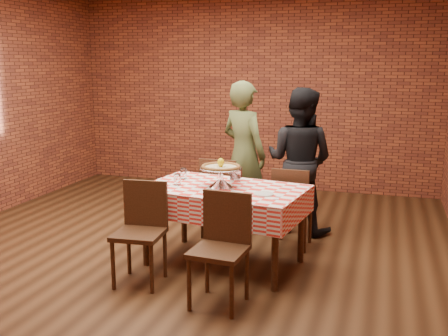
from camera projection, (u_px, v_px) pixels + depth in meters
The scene contains 19 objects.
ground at pixel (179, 251), 5.34m from camera, with size 6.00×6.00×0.00m, color black.
back_wall at pixel (253, 92), 7.85m from camera, with size 5.50×5.50×0.00m, color maroon.
table at pixel (224, 226), 4.94m from camera, with size 1.46×0.88×0.75m, color #432615.
tablecloth at pixel (224, 200), 4.89m from camera, with size 1.50×0.91×0.25m, color red, non-canonical shape.
pizza_stand at pixel (221, 177), 4.86m from camera, with size 0.40×0.40×0.18m, color silver, non-canonical shape.
pizza at pixel (221, 167), 4.84m from camera, with size 0.37×0.37×0.03m, color #C5B488.
lemon at pixel (221, 162), 4.83m from camera, with size 0.06×0.06×0.08m, color yellow.
water_glass_left at pixel (177, 179), 4.94m from camera, with size 0.07×0.07×0.11m, color white.
water_glass_right at pixel (183, 174), 5.19m from camera, with size 0.07×0.07×0.11m, color white.
side_plate at pixel (263, 194), 4.58m from camera, with size 0.18×0.18×0.01m, color white.
sweetener_packet_a at pixel (276, 199), 4.43m from camera, with size 0.05×0.04×0.01m, color white.
sweetener_packet_b at pixel (279, 196), 4.52m from camera, with size 0.05×0.04×0.01m, color white.
condiment_caddy at pixel (236, 174), 5.09m from camera, with size 0.10×0.08×0.15m, color silver.
chair_near_left at pixel (139, 235), 4.49m from camera, with size 0.41×0.41×0.88m, color #432615, non-canonical shape.
chair_near_right at pixel (219, 252), 4.08m from camera, with size 0.41×0.41×0.89m, color #432615, non-canonical shape.
chair_far_left at pixel (223, 196), 5.75m from camera, with size 0.41×0.41×0.89m, color #432615, non-canonical shape.
chair_far_right at pixel (293, 207), 5.40m from camera, with size 0.38×0.38×0.86m, color #432615, non-canonical shape.
diner_olive at pixel (244, 154), 6.06m from camera, with size 0.62×0.41×1.70m, color #4C552D.
diner_black at pixel (299, 161), 5.84m from camera, with size 0.79×0.62×1.63m, color black.
Camera 1 is at (1.95, -4.69, 1.92)m, focal length 41.72 mm.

